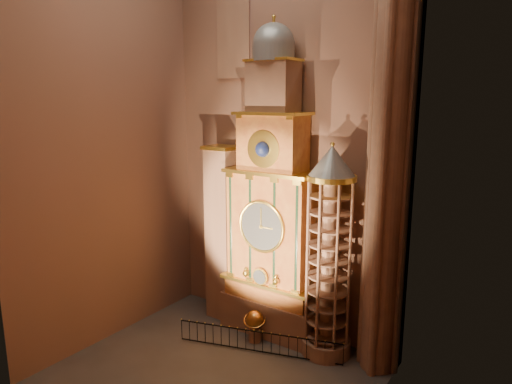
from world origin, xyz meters
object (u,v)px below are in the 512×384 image
Objects in this scene: astronomical_clock at (272,216)px; celestial_globe at (255,323)px; portrait_tower at (223,233)px; stair_turret at (329,255)px; iron_railing at (258,342)px.

astronomical_clock is 5.82m from celestial_globe.
portrait_tower is 6.91m from stair_turret.
astronomical_clock is at bearing 175.70° from stair_turret.
celestial_globe is (-0.14, -1.42, -5.64)m from astronomical_clock.
astronomical_clock is 9.62× the size of celestial_globe.
astronomical_clock is 3.73m from portrait_tower.
celestial_globe is at bearing -23.86° from portrait_tower.
portrait_tower reaches higher than celestial_globe.
stair_turret is (6.90, -0.28, 0.12)m from portrait_tower.
portrait_tower is 5.88× the size of celestial_globe.
iron_railing is (0.70, -2.29, -6.06)m from astronomical_clock.
astronomical_clock reaches higher than iron_railing.
stair_turret is 5.70m from celestial_globe.
astronomical_clock is 1.55× the size of stair_turret.
portrait_tower is at bearing 179.71° from astronomical_clock.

